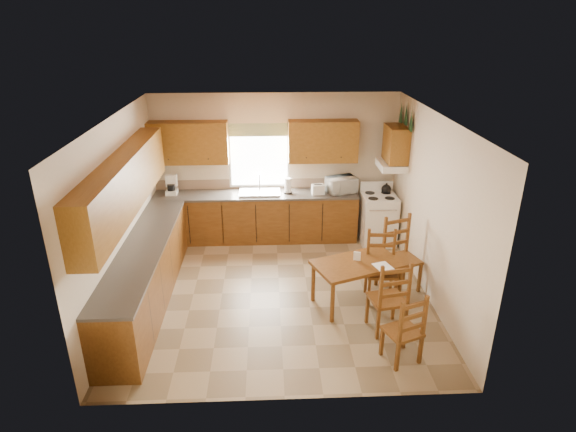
{
  "coord_description": "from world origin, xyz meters",
  "views": [
    {
      "loc": [
        -0.15,
        -6.4,
        3.96
      ],
      "look_at": [
        0.15,
        0.3,
        1.15
      ],
      "focal_mm": 30.0,
      "sensor_mm": 36.0,
      "label": 1
    }
  ],
  "objects_px": {
    "chair_near_left": "(388,295)",
    "microwave": "(341,185)",
    "stove": "(378,220)",
    "dining_table": "(356,282)",
    "chair_far_right": "(402,255)",
    "chair_far_left": "(382,268)",
    "chair_near_right": "(403,327)"
  },
  "relations": [
    {
      "from": "dining_table",
      "to": "chair_far_right",
      "type": "relative_size",
      "value": 1.08
    },
    {
      "from": "chair_near_right",
      "to": "chair_far_right",
      "type": "bearing_deg",
      "value": -126.03
    },
    {
      "from": "dining_table",
      "to": "chair_far_right",
      "type": "xyz_separation_m",
      "value": [
        0.76,
        0.37,
        0.24
      ]
    },
    {
      "from": "dining_table",
      "to": "chair_near_right",
      "type": "xyz_separation_m",
      "value": [
        0.33,
        -1.3,
        0.14
      ]
    },
    {
      "from": "microwave",
      "to": "chair_near_left",
      "type": "height_order",
      "value": "microwave"
    },
    {
      "from": "stove",
      "to": "dining_table",
      "type": "xyz_separation_m",
      "value": [
        -0.75,
        -2.03,
        -0.12
      ]
    },
    {
      "from": "stove",
      "to": "chair_near_left",
      "type": "relative_size",
      "value": 0.85
    },
    {
      "from": "microwave",
      "to": "chair_far_right",
      "type": "bearing_deg",
      "value": -89.4
    },
    {
      "from": "chair_near_left",
      "to": "chair_near_right",
      "type": "relative_size",
      "value": 1.13
    },
    {
      "from": "stove",
      "to": "microwave",
      "type": "height_order",
      "value": "microwave"
    },
    {
      "from": "microwave",
      "to": "chair_near_right",
      "type": "height_order",
      "value": "microwave"
    },
    {
      "from": "microwave",
      "to": "chair_near_right",
      "type": "bearing_deg",
      "value": -105.0
    },
    {
      "from": "dining_table",
      "to": "chair_near_left",
      "type": "height_order",
      "value": "chair_near_left"
    },
    {
      "from": "microwave",
      "to": "chair_far_right",
      "type": "relative_size",
      "value": 0.42
    },
    {
      "from": "chair_near_left",
      "to": "chair_far_right",
      "type": "height_order",
      "value": "chair_far_right"
    },
    {
      "from": "stove",
      "to": "microwave",
      "type": "distance_m",
      "value": 0.94
    },
    {
      "from": "stove",
      "to": "dining_table",
      "type": "bearing_deg",
      "value": -111.49
    },
    {
      "from": "dining_table",
      "to": "chair_near_right",
      "type": "distance_m",
      "value": 1.35
    },
    {
      "from": "chair_near_right",
      "to": "chair_far_left",
      "type": "height_order",
      "value": "chair_far_left"
    },
    {
      "from": "dining_table",
      "to": "microwave",
      "type": "bearing_deg",
      "value": 66.51
    },
    {
      "from": "microwave",
      "to": "chair_near_right",
      "type": "distance_m",
      "value": 3.63
    },
    {
      "from": "chair_near_left",
      "to": "microwave",
      "type": "bearing_deg",
      "value": -96.79
    },
    {
      "from": "chair_near_left",
      "to": "chair_far_left",
      "type": "xyz_separation_m",
      "value": [
        0.09,
        0.74,
        -0.01
      ]
    },
    {
      "from": "dining_table",
      "to": "chair_far_left",
      "type": "xyz_separation_m",
      "value": [
        0.38,
        0.07,
        0.2
      ]
    },
    {
      "from": "microwave",
      "to": "chair_near_left",
      "type": "bearing_deg",
      "value": -104.94
    },
    {
      "from": "stove",
      "to": "chair_far_right",
      "type": "bearing_deg",
      "value": -90.88
    },
    {
      "from": "microwave",
      "to": "chair_near_left",
      "type": "xyz_separation_m",
      "value": [
        0.21,
        -2.94,
        -0.53
      ]
    },
    {
      "from": "chair_far_left",
      "to": "chair_far_right",
      "type": "height_order",
      "value": "chair_far_right"
    },
    {
      "from": "chair_far_left",
      "to": "chair_far_right",
      "type": "distance_m",
      "value": 0.48
    },
    {
      "from": "microwave",
      "to": "chair_far_right",
      "type": "height_order",
      "value": "microwave"
    },
    {
      "from": "microwave",
      "to": "chair_far_left",
      "type": "xyz_separation_m",
      "value": [
        0.3,
        -2.2,
        -0.54
      ]
    },
    {
      "from": "chair_near_right",
      "to": "dining_table",
      "type": "bearing_deg",
      "value": -97.41
    }
  ]
}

